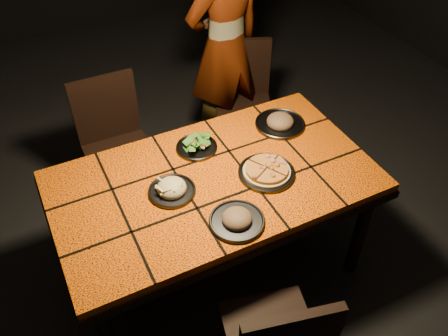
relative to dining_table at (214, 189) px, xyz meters
name	(u,v)px	position (x,y,z in m)	size (l,w,h in m)	color
room_shell	(211,41)	(0.00, 0.00, 0.83)	(6.04, 7.04, 3.08)	black
dining_table	(214,189)	(0.00, 0.00, 0.00)	(1.62, 0.92, 0.75)	#FE6108
chair_far_left	(114,137)	(-0.30, 0.84, -0.16)	(0.41, 0.41, 0.89)	black
chair_far_right	(243,93)	(0.67, 0.93, -0.17)	(0.52, 0.52, 0.87)	black
diner	(225,46)	(0.60, 1.06, 0.15)	(0.60, 0.39, 1.64)	brown
plate_pizza	(267,171)	(0.25, -0.09, 0.10)	(0.33, 0.33, 0.04)	#3B3B40
plate_pasta	(172,189)	(-0.22, 0.00, 0.10)	(0.23, 0.23, 0.08)	#3B3B40
plate_salad	(197,145)	(0.02, 0.24, 0.10)	(0.22, 0.22, 0.07)	#3B3B40
plate_mushroom_a	(237,219)	(-0.03, -0.31, 0.10)	(0.26, 0.26, 0.08)	#3B3B40
plate_mushroom_b	(280,122)	(0.52, 0.22, 0.10)	(0.28, 0.28, 0.09)	#3B3B40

